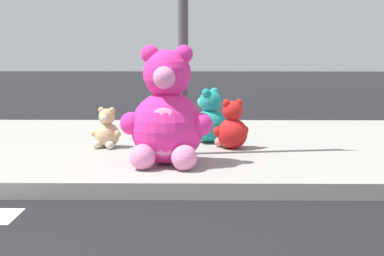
% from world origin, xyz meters
% --- Properties ---
extents(sidewalk, '(28.00, 4.40, 0.15)m').
position_xyz_m(sidewalk, '(0.00, 5.20, 0.07)').
color(sidewalk, '#9E9B93').
rests_on(sidewalk, ground_plane).
extents(plush_pink_large, '(0.92, 0.81, 1.19)m').
position_xyz_m(plush_pink_large, '(0.85, 3.81, 0.63)').
color(plush_pink_large, '#F22D93').
rests_on(plush_pink_large, sidewalk).
extents(plush_tan, '(0.36, 0.33, 0.48)m').
position_xyz_m(plush_tan, '(0.09, 4.81, 0.34)').
color(plush_tan, tan).
rests_on(plush_tan, sidewalk).
extents(plush_red, '(0.42, 0.41, 0.58)m').
position_xyz_m(plush_red, '(1.55, 4.77, 0.38)').
color(plush_red, red).
rests_on(plush_red, sidewalk).
extents(plush_teal, '(0.48, 0.46, 0.67)m').
position_xyz_m(plush_teal, '(1.29, 5.20, 0.42)').
color(plush_teal, teal).
rests_on(plush_teal, sidewalk).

